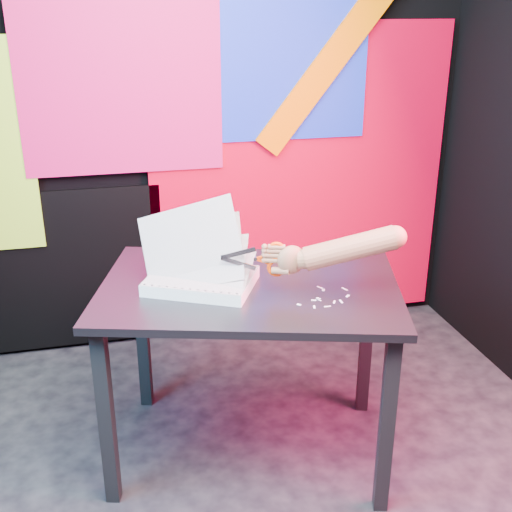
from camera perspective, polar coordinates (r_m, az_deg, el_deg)
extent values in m
cube|color=black|center=(3.24, -7.37, 14.73)|extent=(3.00, 0.01, 2.70)
cube|color=#BE001F|center=(3.44, 3.99, 6.76)|extent=(1.60, 0.02, 1.60)
cube|color=#1833D2|center=(3.29, 2.62, 16.74)|extent=(0.85, 0.02, 0.75)
cube|color=#C9125A|center=(3.17, -11.89, 14.31)|extent=(0.95, 0.02, 0.80)
cube|color=#F96A00|center=(3.36, 7.94, 18.38)|extent=(0.91, 0.02, 1.11)
cube|color=black|center=(3.44, -19.08, -1.48)|extent=(1.30, 0.02, 0.85)
cube|color=black|center=(2.40, -13.17, -13.84)|extent=(0.06, 0.06, 0.72)
cube|color=black|center=(2.91, -10.05, -6.82)|extent=(0.06, 0.06, 0.72)
cube|color=black|center=(2.35, 11.55, -14.54)|extent=(0.06, 0.06, 0.72)
cube|color=black|center=(2.87, 9.77, -7.24)|extent=(0.06, 0.06, 0.72)
cube|color=#2C2C30|center=(2.40, -0.58, -2.86)|extent=(1.27, 1.02, 0.03)
cube|color=white|center=(2.38, -4.88, -2.22)|extent=(0.46, 0.42, 0.04)
cube|color=silver|center=(2.37, -4.90, -1.71)|extent=(0.46, 0.42, 0.00)
cube|color=silver|center=(2.37, -4.90, -1.61)|extent=(0.44, 0.40, 0.11)
cube|color=silver|center=(2.37, -5.22, -0.96)|extent=(0.41, 0.37, 0.20)
cube|color=silver|center=(2.37, -5.55, 0.21)|extent=(0.36, 0.32, 0.28)
cube|color=silver|center=(2.36, -5.88, 1.33)|extent=(0.36, 0.27, 0.33)
cylinder|color=black|center=(2.32, -9.88, -2.50)|extent=(0.01, 0.01, 0.00)
cylinder|color=black|center=(2.31, -9.23, -2.57)|extent=(0.01, 0.01, 0.00)
cylinder|color=black|center=(2.30, -8.57, -2.65)|extent=(0.01, 0.01, 0.00)
cylinder|color=black|center=(2.29, -7.91, -2.72)|extent=(0.01, 0.01, 0.00)
cylinder|color=black|center=(2.28, -7.24, -2.79)|extent=(0.01, 0.01, 0.00)
cylinder|color=black|center=(2.27, -6.56, -2.86)|extent=(0.01, 0.01, 0.00)
cylinder|color=black|center=(2.26, -5.89, -2.93)|extent=(0.01, 0.01, 0.00)
cylinder|color=black|center=(2.25, -5.20, -3.01)|extent=(0.01, 0.01, 0.00)
cylinder|color=black|center=(2.24, -4.51, -3.08)|extent=(0.01, 0.01, 0.00)
cylinder|color=black|center=(2.24, -3.81, -3.15)|extent=(0.01, 0.01, 0.00)
cylinder|color=black|center=(2.23, -3.11, -3.23)|extent=(0.01, 0.01, 0.00)
cylinder|color=black|center=(2.22, -2.41, -3.30)|extent=(0.01, 0.01, 0.00)
cylinder|color=black|center=(2.21, -1.70, -3.37)|extent=(0.01, 0.01, 0.00)
cylinder|color=black|center=(2.53, -7.69, -0.22)|extent=(0.01, 0.01, 0.00)
cylinder|color=black|center=(2.52, -7.09, -0.27)|extent=(0.01, 0.01, 0.00)
cylinder|color=black|center=(2.52, -6.48, -0.33)|extent=(0.01, 0.01, 0.00)
cylinder|color=black|center=(2.51, -5.87, -0.39)|extent=(0.01, 0.01, 0.00)
cylinder|color=black|center=(2.50, -5.25, -0.44)|extent=(0.01, 0.01, 0.00)
cylinder|color=black|center=(2.49, -4.63, -0.50)|extent=(0.01, 0.01, 0.00)
cylinder|color=black|center=(2.48, -4.00, -0.56)|extent=(0.01, 0.01, 0.00)
cylinder|color=black|center=(2.47, -3.37, -0.62)|extent=(0.01, 0.01, 0.00)
cylinder|color=black|center=(2.47, -2.74, -0.67)|extent=(0.01, 0.01, 0.00)
cylinder|color=black|center=(2.46, -2.10, -0.73)|extent=(0.01, 0.01, 0.00)
cylinder|color=black|center=(2.45, -1.46, -0.79)|extent=(0.01, 0.01, 0.00)
cylinder|color=black|center=(2.45, -0.82, -0.85)|extent=(0.01, 0.01, 0.00)
cylinder|color=black|center=(2.44, -0.17, -0.91)|extent=(0.01, 0.01, 0.00)
cube|color=black|center=(2.44, -6.54, -1.03)|extent=(0.07, 0.04, 0.00)
cube|color=black|center=(2.39, -4.23, -1.45)|extent=(0.05, 0.03, 0.00)
cube|color=black|center=(2.35, -6.12, -1.97)|extent=(0.08, 0.05, 0.00)
cube|color=silver|center=(2.27, -1.59, 0.24)|extent=(0.12, 0.04, 0.05)
cube|color=silver|center=(2.29, -1.58, -0.63)|extent=(0.12, 0.04, 0.05)
cylinder|color=silver|center=(2.27, -0.04, -0.25)|extent=(0.02, 0.02, 0.01)
cube|color=#F73C06|center=(2.28, 0.52, -0.44)|extent=(0.05, 0.02, 0.02)
cube|color=#F73C06|center=(2.27, 0.52, -0.08)|extent=(0.05, 0.02, 0.02)
torus|color=#F73C06|center=(2.26, 1.84, 0.46)|extent=(0.07, 0.03, 0.07)
torus|color=#F73C06|center=(2.28, 1.82, -1.06)|extent=(0.07, 0.03, 0.07)
ellipsoid|color=#8B5746|center=(2.27, 3.17, -0.35)|extent=(0.10, 0.06, 0.11)
cylinder|color=#8B5746|center=(2.27, 1.83, -0.40)|extent=(0.08, 0.04, 0.02)
cylinder|color=#8B5746|center=(2.26, 1.83, 0.04)|extent=(0.08, 0.04, 0.02)
cylinder|color=#8B5746|center=(2.26, 1.84, 0.44)|extent=(0.07, 0.04, 0.02)
cylinder|color=#8B5746|center=(2.25, 1.84, 0.79)|extent=(0.06, 0.04, 0.02)
cylinder|color=#8B5746|center=(2.27, 2.20, -1.33)|extent=(0.07, 0.06, 0.03)
cylinder|color=#8B5746|center=(2.27, 4.45, -0.29)|extent=(0.08, 0.09, 0.07)
cylinder|color=#8B5746|center=(2.25, 8.35, 0.68)|extent=(0.34, 0.19, 0.18)
sphere|color=#8B5746|center=(2.25, 12.28, 1.65)|extent=(0.08, 0.08, 0.08)
cube|color=white|center=(2.29, 5.58, -3.89)|extent=(0.01, 0.02, 0.00)
cube|color=white|center=(2.28, 6.97, -4.08)|extent=(0.02, 0.02, 0.00)
cube|color=white|center=(2.38, 5.70, -2.79)|extent=(0.02, 0.03, 0.00)
cube|color=white|center=(2.29, 5.61, -3.83)|extent=(0.01, 0.01, 0.00)
cube|color=white|center=(2.36, 6.01, -3.02)|extent=(0.02, 0.02, 0.00)
cube|color=white|center=(2.38, 7.88, -2.92)|extent=(0.02, 0.03, 0.00)
cube|color=white|center=(2.24, 6.37, -4.47)|extent=(0.03, 0.01, 0.00)
cube|color=white|center=(2.30, 5.49, -3.77)|extent=(0.01, 0.01, 0.00)
cube|color=white|center=(2.23, 5.20, -4.53)|extent=(0.01, 0.02, 0.00)
cube|color=white|center=(2.28, 5.16, -3.93)|extent=(0.02, 0.01, 0.00)
cube|color=white|center=(2.25, 3.84, -4.33)|extent=(0.02, 0.02, 0.00)
cube|color=white|center=(2.33, 8.16, -3.53)|extent=(0.02, 0.02, 0.00)
cube|color=white|center=(2.28, 7.57, -4.03)|extent=(0.01, 0.03, 0.00)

